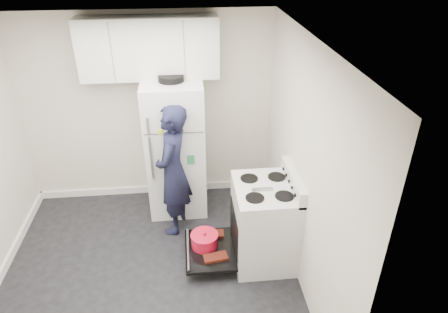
{
  "coord_description": "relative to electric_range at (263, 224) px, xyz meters",
  "views": [
    {
      "loc": [
        0.49,
        -3.23,
        3.28
      ],
      "look_at": [
        0.89,
        0.67,
        1.05
      ],
      "focal_mm": 32.0,
      "sensor_mm": 36.0,
      "label": 1
    }
  ],
  "objects": [
    {
      "name": "room",
      "position": [
        -1.29,
        -0.12,
        0.74
      ],
      "size": [
        3.21,
        3.21,
        2.51
      ],
      "color": "black",
      "rests_on": "ground"
    },
    {
      "name": "electric_range",
      "position": [
        0.0,
        0.0,
        0.0
      ],
      "size": [
        0.66,
        0.76,
        1.1
      ],
      "color": "silver",
      "rests_on": "ground"
    },
    {
      "name": "open_oven_door",
      "position": [
        -0.61,
        0.03,
        -0.27
      ],
      "size": [
        0.55,
        0.7,
        0.23
      ],
      "color": "black",
      "rests_on": "ground"
    },
    {
      "name": "refrigerator",
      "position": [
        -0.93,
        1.1,
        0.42
      ],
      "size": [
        0.72,
        0.74,
        1.83
      ],
      "color": "silver",
      "rests_on": "ground"
    },
    {
      "name": "upper_cabinets",
      "position": [
        -1.16,
        1.28,
        1.63
      ],
      "size": [
        1.6,
        0.33,
        0.7
      ],
      "primitive_type": "cube",
      "color": "silver",
      "rests_on": "room"
    },
    {
      "name": "person",
      "position": [
        -0.96,
        0.63,
        0.35
      ],
      "size": [
        0.55,
        0.69,
        1.64
      ],
      "primitive_type": "imported",
      "rotation": [
        0.0,
        0.0,
        -1.85
      ],
      "color": "black",
      "rests_on": "ground"
    }
  ]
}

